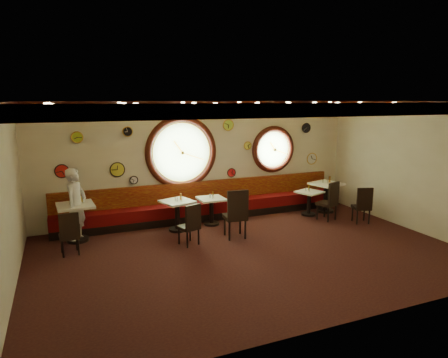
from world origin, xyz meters
The scene contains 54 objects.
floor centered at (0.00, 0.00, 0.00)m, with size 9.00×6.00×0.00m, color black.
ceiling centered at (0.00, 0.00, 3.20)m, with size 9.00×6.00×0.02m, color gold.
wall_back centered at (0.00, 3.00, 1.60)m, with size 9.00×0.02×3.20m, color beige.
wall_front centered at (0.00, -3.00, 1.60)m, with size 9.00×0.02×3.20m, color beige.
wall_left centered at (-4.50, 0.00, 1.60)m, with size 0.02×6.00×3.20m, color beige.
wall_right centered at (4.50, 0.00, 1.60)m, with size 0.02×6.00×3.20m, color beige.
molding_back centered at (0.00, 2.95, 3.11)m, with size 9.00×0.10×0.18m, color #351009.
molding_front centered at (0.00, -2.95, 3.11)m, with size 9.00×0.10×0.18m, color #351009.
molding_right centered at (4.45, 0.00, 3.11)m, with size 0.10×6.00×0.18m, color #351009.
banquette_base centered at (0.00, 2.72, 0.10)m, with size 8.00×0.55×0.20m, color black.
banquette_seat centered at (0.00, 2.72, 0.35)m, with size 8.00×0.55×0.30m, color #55070A.
banquette_back centered at (0.00, 2.94, 0.75)m, with size 8.00×0.10×0.55m, color #620708.
porthole_left_glass centered at (-0.60, 3.00, 1.85)m, with size 1.66×1.66×0.02m, color #A1D07D.
porthole_left_frame centered at (-0.60, 2.98, 1.85)m, with size 1.98×1.98×0.18m, color #351009.
porthole_left_ring centered at (-0.60, 2.95, 1.85)m, with size 1.61×1.61×0.03m, color gold.
porthole_right_glass centered at (2.20, 3.00, 1.80)m, with size 1.10×1.10×0.02m, color #A1D07D.
porthole_right_frame centered at (2.20, 2.98, 1.80)m, with size 1.38×1.38×0.18m, color #351009.
porthole_right_ring centered at (2.20, 2.95, 1.80)m, with size 1.09×1.09×0.03m, color gold.
wall_clock_0 centered at (-2.30, 2.96, 1.50)m, with size 0.36×0.36×0.03m, color yellow.
wall_clock_1 centered at (1.35, 2.96, 1.95)m, with size 0.22×0.22×0.03m, color #E8E74D.
wall_clock_2 centered at (0.75, 2.96, 2.55)m, with size 0.30×0.30×0.03m, color #B0DA44.
wall_clock_3 centered at (3.55, 2.96, 1.45)m, with size 0.34×0.34×0.03m, color silver.
wall_clock_4 centered at (-3.20, 2.96, 2.35)m, with size 0.26×0.26×0.03m, color #96B724.
wall_clock_5 centered at (3.30, 2.96, 2.40)m, with size 0.28×0.28×0.03m, color black.
wall_clock_6 centered at (-3.60, 2.96, 1.55)m, with size 0.32×0.32×0.03m, color red.
wall_clock_7 centered at (0.85, 2.96, 1.20)m, with size 0.24×0.24×0.03m, color red.
wall_clock_8 centered at (-2.00, 2.96, 2.45)m, with size 0.24×0.24×0.03m, color black.
wall_clock_9 centered at (-1.90, 2.96, 1.20)m, with size 0.20×0.20×0.03m, color white.
table_a centered at (-3.37, 2.23, 0.56)m, with size 0.85×0.85×0.88m.
table_b centered at (-1.01, 2.06, 0.49)m, with size 0.88×0.88×0.78m.
table_c centered at (-0.05, 2.19, 0.46)m, with size 0.67×0.67×0.72m.
table_d centered at (2.82, 1.96, 0.44)m, with size 0.81×0.81×0.70m.
table_e centered at (3.47, 2.06, 0.55)m, with size 0.97×0.97×0.87m.
chair_a centered at (-3.55, 1.35, 0.54)m, with size 0.42×0.42×0.58m.
chair_b centered at (-1.02, 0.94, 0.55)m, with size 0.52×0.52×0.60m.
chair_c centered at (0.11, 0.96, 0.68)m, with size 0.55×0.55×0.74m.
chair_d centered at (3.06, 1.32, 0.61)m, with size 0.57×0.57×0.66m.
chair_e centered at (3.68, 0.75, 0.57)m, with size 0.52×0.52×0.61m.
condiment_a_salt centered at (-3.48, 2.23, 0.93)m, with size 0.04×0.04×0.10m, color silver.
condiment_b_salt centered at (-1.06, 2.06, 0.82)m, with size 0.03×0.03×0.10m, color silver.
condiment_c_salt centered at (-0.08, 2.21, 0.78)m, with size 0.04×0.04×0.11m, color silver.
condiment_d_salt centered at (2.73, 2.01, 0.75)m, with size 0.04×0.04×0.10m, color silver.
condiment_a_pepper centered at (-3.29, 2.20, 0.93)m, with size 0.04×0.04×0.10m, color silver.
condiment_b_pepper centered at (-1.02, 2.00, 0.82)m, with size 0.03×0.03×0.10m, color silver.
condiment_c_pepper centered at (-0.04, 2.11, 0.78)m, with size 0.04×0.04×0.11m, color silver.
condiment_d_pepper centered at (2.81, 1.95, 0.74)m, with size 0.03×0.03×0.09m, color #BCBCC1.
condiment_a_bottle centered at (-3.22, 2.38, 0.95)m, with size 0.04×0.04×0.14m, color gold.
condiment_b_bottle centered at (-0.91, 2.09, 0.86)m, with size 0.05×0.05×0.16m, color gold.
condiment_c_bottle centered at (0.01, 2.22, 0.80)m, with size 0.05×0.05×0.15m, color gold.
condiment_d_bottle centered at (2.88, 2.08, 0.78)m, with size 0.05×0.05×0.17m, color gold.
condiment_e_salt centered at (3.39, 2.13, 0.91)m, with size 0.04×0.04×0.10m, color silver.
condiment_e_pepper centered at (3.45, 1.98, 0.91)m, with size 0.03×0.03×0.09m, color silver.
condiment_e_bottle centered at (3.60, 2.09, 0.96)m, with size 0.06×0.06×0.18m, color orange.
waiter centered at (-3.35, 2.20, 0.86)m, with size 0.63×0.41×1.72m, color white.
Camera 1 is at (-3.60, -7.26, 3.24)m, focal length 32.00 mm.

